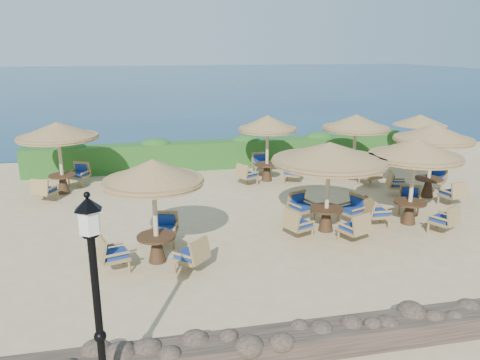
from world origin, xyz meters
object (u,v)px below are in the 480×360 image
at_px(cafe_set_6, 433,145).
at_px(cafe_set_3, 58,139).
at_px(extra_parasol, 420,120).
at_px(cafe_set_2, 414,163).
at_px(lamp_post, 98,315).
at_px(cafe_set_4, 267,137).
at_px(cafe_set_1, 329,167).
at_px(cafe_set_0, 154,193).
at_px(cafe_set_5, 355,134).

bearing_deg(cafe_set_6, cafe_set_3, 166.18).
distance_m(extra_parasol, cafe_set_2, 7.29).
distance_m(lamp_post, cafe_set_4, 12.75).
bearing_deg(cafe_set_1, cafe_set_2, 0.39).
bearing_deg(cafe_set_6, cafe_set_4, 147.44).
bearing_deg(lamp_post, cafe_set_4, 63.96).
bearing_deg(cafe_set_6, cafe_set_0, -161.00).
height_order(cafe_set_2, cafe_set_3, same).
xyz_separation_m(cafe_set_2, cafe_set_5, (0.50, 5.02, -0.02)).
relative_size(cafe_set_2, cafe_set_5, 1.00).
bearing_deg(cafe_set_0, lamp_post, -101.19).
bearing_deg(cafe_set_2, cafe_set_1, -179.61).
bearing_deg(cafe_set_3, lamp_post, -79.03).
xyz_separation_m(cafe_set_1, cafe_set_3, (-8.09, 5.46, 0.09)).
distance_m(cafe_set_0, cafe_set_2, 7.71).
relative_size(lamp_post, cafe_set_2, 1.19).
distance_m(cafe_set_1, cafe_set_6, 5.33).
xyz_separation_m(cafe_set_4, cafe_set_5, (3.50, -0.51, 0.10)).
bearing_deg(cafe_set_1, lamp_post, -134.95).
bearing_deg(cafe_set_4, cafe_set_3, -179.35).
xyz_separation_m(lamp_post, cafe_set_3, (-2.20, 11.36, 0.47)).
xyz_separation_m(cafe_set_1, cafe_set_5, (3.20, 5.04, -0.06)).
height_order(cafe_set_2, cafe_set_6, same).
distance_m(lamp_post, cafe_set_1, 8.35).
xyz_separation_m(cafe_set_3, cafe_set_4, (7.80, 0.09, -0.25)).
distance_m(extra_parasol, cafe_set_6, 4.27).
height_order(extra_parasol, cafe_set_6, cafe_set_6).
distance_m(cafe_set_2, cafe_set_3, 12.09).
xyz_separation_m(extra_parasol, cafe_set_3, (-14.80, -0.64, -0.15)).
relative_size(cafe_set_0, cafe_set_6, 0.96).
xyz_separation_m(cafe_set_1, cafe_set_6, (4.81, 2.29, -0.03)).
bearing_deg(cafe_set_3, cafe_set_6, -13.82).
xyz_separation_m(extra_parasol, cafe_set_4, (-7.00, -0.55, -0.40)).
bearing_deg(lamp_post, cafe_set_1, 45.05).
bearing_deg(cafe_set_6, extra_parasol, 63.57).
relative_size(cafe_set_2, cafe_set_4, 1.00).
bearing_deg(lamp_post, extra_parasol, 43.60).
bearing_deg(cafe_set_1, cafe_set_4, 93.06).
distance_m(lamp_post, cafe_set_5, 14.23).
height_order(cafe_set_0, cafe_set_3, same).
height_order(lamp_post, cafe_set_6, lamp_post).
distance_m(cafe_set_3, cafe_set_4, 7.80).
bearing_deg(cafe_set_4, cafe_set_5, -8.22).
bearing_deg(extra_parasol, cafe_set_1, -137.73).
distance_m(cafe_set_1, cafe_set_2, 2.70).
xyz_separation_m(cafe_set_4, cafe_set_6, (5.11, -3.26, 0.13)).
distance_m(cafe_set_2, cafe_set_5, 5.05).
bearing_deg(cafe_set_3, extra_parasol, 2.46).
distance_m(extra_parasol, cafe_set_1, 9.07).
xyz_separation_m(cafe_set_0, cafe_set_6, (9.75, 3.36, 0.08)).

